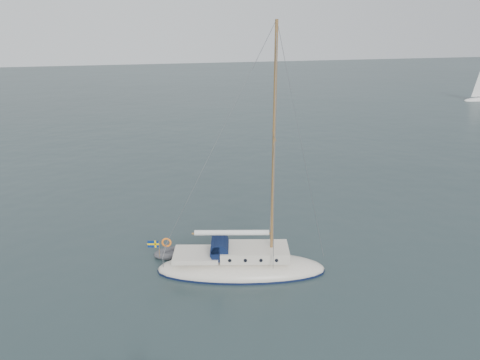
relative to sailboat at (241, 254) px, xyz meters
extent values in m
plane|color=black|center=(2.89, 1.78, -1.09)|extent=(300.00, 300.00, 0.00)
ellipsoid|color=beige|center=(0.00, 0.00, -0.93)|extent=(9.63, 3.00, 1.60)
cube|color=beige|center=(0.75, 0.00, 0.17)|extent=(3.85, 2.03, 0.59)
cube|color=beige|center=(-2.57, 0.00, 0.00)|extent=(2.57, 2.03, 0.27)
cylinder|color=#0B1533|center=(-1.23, 0.00, 0.46)|extent=(1.03, 1.77, 1.03)
cube|color=#0B1533|center=(-1.45, 0.00, 0.68)|extent=(0.48, 1.77, 0.43)
cylinder|color=brown|center=(1.71, 0.00, 6.29)|extent=(0.16, 0.16, 12.84)
cylinder|color=brown|center=(1.71, 0.00, 6.93)|extent=(0.05, 2.35, 0.05)
cylinder|color=brown|center=(-0.54, 0.00, 1.31)|extent=(4.49, 0.11, 0.11)
cylinder|color=silver|center=(-0.54, 0.00, 1.37)|extent=(4.18, 0.30, 0.30)
cylinder|color=gray|center=(-4.28, 0.00, 0.46)|extent=(0.04, 2.35, 0.04)
torus|color=orange|center=(-4.34, 0.64, 0.46)|extent=(0.58, 0.11, 0.58)
cylinder|color=brown|center=(-4.66, 0.00, 0.35)|extent=(0.03, 0.03, 0.96)
cube|color=navy|center=(-4.98, 0.00, 0.67)|extent=(0.64, 0.02, 0.41)
cube|color=#FFC900|center=(-4.98, 0.00, 0.67)|extent=(0.66, 0.03, 0.10)
cube|color=#FFC900|center=(-4.86, 0.00, 0.67)|extent=(0.10, 0.03, 0.43)
cylinder|color=black|center=(-0.65, 1.03, 0.17)|extent=(0.19, 0.06, 0.19)
cylinder|color=black|center=(-0.65, -1.03, 0.17)|extent=(0.19, 0.06, 0.19)
cylinder|color=black|center=(0.21, 1.03, 0.17)|extent=(0.19, 0.06, 0.19)
cylinder|color=black|center=(0.21, -1.03, 0.17)|extent=(0.19, 0.06, 0.19)
cylinder|color=black|center=(1.07, 1.03, 0.17)|extent=(0.19, 0.06, 0.19)
cylinder|color=black|center=(1.07, -1.03, 0.17)|extent=(0.19, 0.06, 0.19)
cylinder|color=black|center=(1.92, 1.03, 0.17)|extent=(0.19, 0.06, 0.19)
cylinder|color=black|center=(1.92, -1.03, 0.17)|extent=(0.19, 0.06, 0.19)
cube|color=#454549|center=(-3.24, 3.00, -0.97)|extent=(1.76, 0.73, 0.10)
ellipsoid|color=silver|center=(60.16, 49.22, -1.04)|extent=(6.20, 2.07, 1.03)
camera|label=1|loc=(-6.59, -23.00, 12.46)|focal=35.00mm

